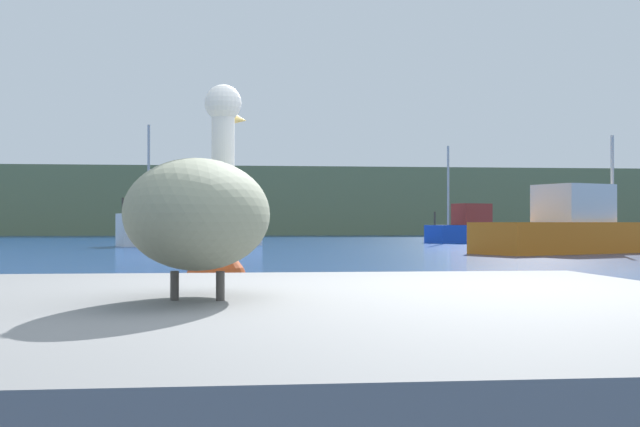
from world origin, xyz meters
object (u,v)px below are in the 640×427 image
fishing_boat_white (192,225)px  mooring_buoy (216,283)px  fishing_boat_blue (471,228)px  fishing_boat_orange (571,230)px  pelican (202,211)px

fishing_boat_white → mooring_buoy: size_ratio=9.37×
fishing_boat_blue → fishing_boat_orange: 16.06m
pelican → mooring_buoy: bearing=12.9°
pelican → fishing_boat_orange: fishing_boat_orange is taller
pelican → fishing_boat_white: fishing_boat_white is taller
pelican → fishing_boat_blue: size_ratio=0.26×
fishing_boat_white → fishing_boat_blue: bearing=179.5°
fishing_boat_blue → fishing_boat_white: bearing=-4.3°
fishing_boat_blue → fishing_boat_orange: bearing=62.8°
pelican → fishing_boat_blue: 43.19m
fishing_boat_white → mooring_buoy: (1.50, -29.57, -0.62)m
mooring_buoy → fishing_boat_blue: bearing=69.3°
pelican → fishing_boat_white: (-1.54, 36.21, -0.11)m
fishing_boat_blue → mooring_buoy: (-13.04, -34.55, -0.40)m
fishing_boat_orange → pelican: bearing=-139.3°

